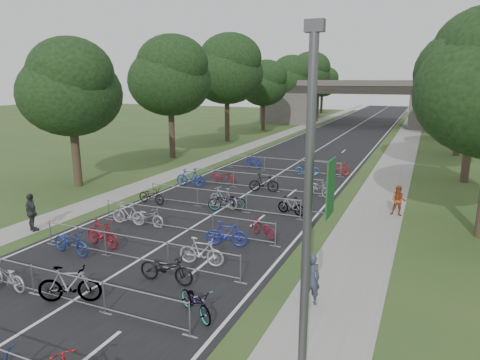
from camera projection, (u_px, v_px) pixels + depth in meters
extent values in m
cube|color=black|center=(340.00, 136.00, 55.36)|extent=(11.00, 140.00, 0.01)
cube|color=gray|center=(406.00, 139.00, 52.23)|extent=(3.00, 140.00, 0.01)
cube|color=gray|center=(285.00, 133.00, 58.30)|extent=(2.00, 140.00, 0.01)
cube|color=silver|center=(340.00, 136.00, 55.36)|extent=(0.12, 140.00, 0.00)
cube|color=#4C4944|center=(290.00, 107.00, 72.66)|extent=(8.00, 8.00, 5.00)
cube|color=#4C4944|center=(438.00, 111.00, 63.65)|extent=(8.00, 8.00, 5.00)
cube|color=black|center=(361.00, 90.00, 67.44)|extent=(30.00, 8.00, 1.20)
cube|color=#4C4944|center=(357.00, 83.00, 63.82)|extent=(30.00, 0.40, 0.90)
cube|color=#4C4944|center=(365.00, 83.00, 70.59)|extent=(30.00, 0.40, 0.90)
cylinder|color=#4C4C51|center=(306.00, 245.00, 8.43)|extent=(0.18, 0.18, 8.00)
cube|color=#4C4C51|center=(315.00, 26.00, 7.49)|extent=(0.35, 0.18, 0.22)
cube|color=#164D22|center=(331.00, 188.00, 7.99)|extent=(0.03, 0.65, 1.10)
cylinder|color=#33261C|center=(76.00, 156.00, 29.10)|extent=(0.56, 0.56, 4.20)
ellipsoid|color=black|center=(71.00, 94.00, 28.15)|extent=(6.72, 6.72, 5.51)
sphere|color=black|center=(70.00, 73.00, 27.16)|extent=(5.38, 5.38, 5.38)
sphere|color=black|center=(72.00, 107.00, 28.99)|extent=(4.37, 4.37, 4.37)
cylinder|color=#33261C|center=(172.00, 132.00, 39.73)|extent=(0.56, 0.56, 4.72)
ellipsoid|color=black|center=(170.00, 81.00, 38.66)|extent=(7.56, 7.56, 6.20)
sphere|color=black|center=(172.00, 64.00, 37.63)|extent=(6.05, 6.05, 6.05)
sphere|color=black|center=(169.00, 92.00, 39.52)|extent=(4.91, 4.91, 4.91)
cylinder|color=#33261C|center=(468.00, 147.00, 30.08)|extent=(0.56, 0.56, 5.11)
ellipsoid|color=black|center=(477.00, 73.00, 28.93)|extent=(8.18, 8.18, 6.70)
sphere|color=black|center=(467.00, 89.00, 29.81)|extent=(5.31, 5.31, 5.31)
cylinder|color=#33261C|center=(227.00, 119.00, 50.36)|extent=(0.56, 0.56, 5.25)
ellipsoid|color=black|center=(227.00, 74.00, 49.17)|extent=(8.40, 8.40, 6.89)
sphere|color=black|center=(230.00, 59.00, 48.11)|extent=(6.72, 6.72, 6.72)
sphere|color=black|center=(225.00, 83.00, 50.06)|extent=(5.46, 5.46, 5.46)
cylinder|color=#33261C|center=(458.00, 136.00, 40.92)|extent=(0.56, 0.56, 3.85)
ellipsoid|color=black|center=(463.00, 95.00, 40.05)|extent=(6.16, 6.16, 5.05)
sphere|color=black|center=(472.00, 82.00, 39.09)|extent=(4.93, 4.93, 4.93)
sphere|color=black|center=(456.00, 103.00, 40.87)|extent=(4.00, 4.00, 4.00)
cylinder|color=#33261C|center=(263.00, 116.00, 61.17)|extent=(0.56, 0.56, 4.20)
ellipsoid|color=black|center=(263.00, 86.00, 60.22)|extent=(6.72, 6.72, 5.51)
sphere|color=black|center=(266.00, 76.00, 59.23)|extent=(5.38, 5.38, 5.38)
sphere|color=black|center=(261.00, 92.00, 61.06)|extent=(4.37, 4.37, 4.37)
cylinder|color=#33261C|center=(453.00, 121.00, 51.54)|extent=(0.56, 0.56, 4.48)
ellipsoid|color=black|center=(457.00, 84.00, 50.53)|extent=(7.17, 7.17, 5.88)
sphere|color=black|center=(465.00, 71.00, 49.52)|extent=(5.73, 5.73, 5.73)
sphere|color=black|center=(452.00, 92.00, 51.38)|extent=(4.66, 4.66, 4.66)
cylinder|color=#33261C|center=(288.00, 109.00, 71.80)|extent=(0.56, 0.56, 4.72)
ellipsoid|color=black|center=(289.00, 80.00, 70.73)|extent=(7.56, 7.56, 6.20)
sphere|color=black|center=(292.00, 71.00, 69.71)|extent=(6.05, 6.05, 6.05)
sphere|color=black|center=(287.00, 86.00, 71.59)|extent=(4.91, 4.91, 4.91)
cylinder|color=#33261C|center=(450.00, 112.00, 62.16)|extent=(0.56, 0.56, 5.11)
ellipsoid|color=black|center=(454.00, 76.00, 61.00)|extent=(8.18, 8.18, 6.70)
sphere|color=black|center=(460.00, 64.00, 59.95)|extent=(6.54, 6.54, 6.54)
sphere|color=black|center=(449.00, 84.00, 61.88)|extent=(5.31, 5.31, 5.31)
cylinder|color=#33261C|center=(307.00, 103.00, 82.43)|extent=(0.56, 0.56, 5.25)
ellipsoid|color=black|center=(308.00, 76.00, 81.25)|extent=(8.40, 8.40, 6.89)
sphere|color=black|center=(311.00, 67.00, 80.18)|extent=(6.72, 6.72, 6.72)
sphere|color=black|center=(306.00, 82.00, 82.13)|extent=(5.46, 5.46, 5.46)
cylinder|color=#33261C|center=(447.00, 111.00, 72.99)|extent=(0.56, 0.56, 3.85)
ellipsoid|color=black|center=(449.00, 88.00, 72.12)|extent=(6.16, 6.16, 5.05)
sphere|color=black|center=(454.00, 81.00, 71.16)|extent=(4.93, 4.93, 4.93)
sphere|color=black|center=(446.00, 93.00, 72.94)|extent=(4.00, 4.00, 4.00)
cylinder|color=#33261C|center=(321.00, 103.00, 93.24)|extent=(0.56, 0.56, 4.20)
ellipsoid|color=black|center=(322.00, 84.00, 92.29)|extent=(6.72, 6.72, 5.51)
sphere|color=black|center=(325.00, 77.00, 91.30)|extent=(5.38, 5.38, 5.38)
sphere|color=black|center=(320.00, 88.00, 93.13)|extent=(4.37, 4.37, 4.37)
cylinder|color=#33261C|center=(445.00, 105.00, 83.61)|extent=(0.56, 0.56, 4.48)
ellipsoid|color=black|center=(448.00, 82.00, 82.60)|extent=(7.17, 7.17, 5.88)
sphere|color=black|center=(452.00, 74.00, 81.59)|extent=(5.73, 5.73, 5.73)
sphere|color=black|center=(444.00, 87.00, 83.45)|extent=(4.66, 4.66, 4.66)
cylinder|color=#9D9FA4|center=(65.00, 274.00, 13.79)|extent=(9.20, 0.04, 0.04)
cylinder|color=#9D9FA4|center=(68.00, 299.00, 13.99)|extent=(9.20, 0.04, 0.04)
cylinder|color=#9D9FA4|center=(33.00, 280.00, 14.50)|extent=(0.05, 0.05, 1.10)
cube|color=#9D9FA4|center=(34.00, 294.00, 14.62)|extent=(0.50, 0.08, 0.03)
cylinder|color=#9D9FA4|center=(104.00, 298.00, 13.30)|extent=(0.05, 0.05, 1.10)
cube|color=#9D9FA4|center=(105.00, 313.00, 13.42)|extent=(0.50, 0.08, 0.03)
cylinder|color=#9D9FA4|center=(190.00, 320.00, 12.10)|extent=(0.05, 0.05, 1.10)
cube|color=#9D9FA4|center=(190.00, 336.00, 12.22)|extent=(0.50, 0.08, 0.03)
cylinder|color=#9D9FA4|center=(135.00, 237.00, 16.99)|extent=(9.20, 0.04, 0.04)
cylinder|color=#9D9FA4|center=(136.00, 258.00, 17.19)|extent=(9.20, 0.04, 0.04)
cylinder|color=#9D9FA4|center=(50.00, 233.00, 18.91)|extent=(0.05, 0.05, 1.10)
cube|color=#9D9FA4|center=(52.00, 244.00, 19.03)|extent=(0.50, 0.08, 0.03)
cylinder|color=#9D9FA4|center=(105.00, 243.00, 17.71)|extent=(0.05, 0.05, 1.10)
cube|color=#9D9FA4|center=(106.00, 255.00, 17.83)|extent=(0.50, 0.08, 0.03)
cylinder|color=#9D9FA4|center=(168.00, 255.00, 16.51)|extent=(0.05, 0.05, 1.10)
cube|color=#9D9FA4|center=(168.00, 268.00, 16.63)|extent=(0.50, 0.08, 0.03)
cylinder|color=#9D9FA4|center=(241.00, 269.00, 15.31)|extent=(0.05, 0.05, 1.10)
cube|color=#9D9FA4|center=(240.00, 283.00, 15.43)|extent=(0.50, 0.08, 0.03)
cylinder|color=#9D9FA4|center=(184.00, 211.00, 20.38)|extent=(9.20, 0.04, 0.04)
cylinder|color=#9D9FA4|center=(185.00, 228.00, 20.58)|extent=(9.20, 0.04, 0.04)
cylinder|color=#9D9FA4|center=(108.00, 210.00, 22.30)|extent=(0.05, 0.05, 1.10)
cube|color=#9D9FA4|center=(109.00, 219.00, 22.42)|extent=(0.50, 0.08, 0.03)
cylinder|color=#9D9FA4|center=(158.00, 217.00, 21.09)|extent=(0.05, 0.05, 1.10)
cube|color=#9D9FA4|center=(158.00, 227.00, 21.22)|extent=(0.50, 0.08, 0.03)
cylinder|color=#9D9FA4|center=(213.00, 225.00, 19.89)|extent=(0.05, 0.05, 1.10)
cube|color=#9D9FA4|center=(213.00, 236.00, 20.02)|extent=(0.50, 0.08, 0.03)
cylinder|color=#9D9FA4|center=(275.00, 235.00, 18.69)|extent=(0.05, 0.05, 1.10)
cube|color=#9D9FA4|center=(275.00, 246.00, 18.81)|extent=(0.50, 0.08, 0.03)
cylinder|color=#9D9FA4|center=(221.00, 192.00, 23.94)|extent=(9.20, 0.04, 0.04)
cylinder|color=#9D9FA4|center=(221.00, 206.00, 24.14)|extent=(9.20, 0.04, 0.04)
cylinder|color=#9D9FA4|center=(153.00, 192.00, 25.86)|extent=(0.05, 0.05, 1.10)
cube|color=#9D9FA4|center=(154.00, 200.00, 25.98)|extent=(0.50, 0.08, 0.03)
cylinder|color=#9D9FA4|center=(197.00, 197.00, 24.66)|extent=(0.05, 0.05, 1.10)
cube|color=#9D9FA4|center=(198.00, 206.00, 24.78)|extent=(0.50, 0.08, 0.03)
cylinder|color=#9D9FA4|center=(246.00, 203.00, 23.46)|extent=(0.05, 0.05, 1.10)
cube|color=#9D9FA4|center=(246.00, 213.00, 23.58)|extent=(0.50, 0.08, 0.03)
cylinder|color=#9D9FA4|center=(301.00, 210.00, 22.25)|extent=(0.05, 0.05, 1.10)
cube|color=#9D9FA4|center=(300.00, 220.00, 22.38)|extent=(0.50, 0.08, 0.03)
cylinder|color=#9D9FA4|center=(254.00, 174.00, 28.40)|extent=(9.20, 0.04, 0.04)
cylinder|color=#9D9FA4|center=(254.00, 187.00, 28.60)|extent=(9.20, 0.04, 0.04)
cylinder|color=#9D9FA4|center=(194.00, 175.00, 30.31)|extent=(0.05, 0.05, 1.10)
cube|color=#9D9FA4|center=(194.00, 182.00, 30.44)|extent=(0.50, 0.08, 0.03)
cylinder|color=#9D9FA4|center=(234.00, 179.00, 29.11)|extent=(0.05, 0.05, 1.10)
cube|color=#9D9FA4|center=(234.00, 187.00, 29.23)|extent=(0.50, 0.08, 0.03)
cylinder|color=#9D9FA4|center=(276.00, 183.00, 27.91)|extent=(0.05, 0.05, 1.10)
cube|color=#9D9FA4|center=(276.00, 191.00, 28.03)|extent=(0.50, 0.08, 0.03)
cylinder|color=#9D9FA4|center=(323.00, 188.00, 26.71)|extent=(0.05, 0.05, 1.10)
cube|color=#9D9FA4|center=(322.00, 196.00, 26.83)|extent=(0.50, 0.08, 0.03)
cylinder|color=#9D9FA4|center=(283.00, 159.00, 33.74)|extent=(9.20, 0.04, 0.04)
cylinder|color=#9D9FA4|center=(282.00, 170.00, 33.94)|extent=(9.20, 0.04, 0.04)
cylinder|color=#9D9FA4|center=(230.00, 161.00, 35.66)|extent=(0.05, 0.05, 1.10)
cube|color=#9D9FA4|center=(230.00, 167.00, 35.78)|extent=(0.50, 0.08, 0.03)
cylinder|color=#9D9FA4|center=(264.00, 164.00, 34.46)|extent=(0.05, 0.05, 1.10)
cube|color=#9D9FA4|center=(264.00, 170.00, 34.58)|extent=(0.50, 0.08, 0.03)
cylinder|color=#9D9FA4|center=(301.00, 167.00, 33.26)|extent=(0.05, 0.05, 1.10)
cube|color=#9D9FA4|center=(301.00, 173.00, 33.38)|extent=(0.50, 0.08, 0.03)
cylinder|color=#9D9FA4|center=(341.00, 170.00, 32.05)|extent=(0.05, 0.05, 1.10)
cube|color=#9D9FA4|center=(341.00, 177.00, 32.18)|extent=(0.50, 0.08, 0.03)
imported|color=#A3A3AA|center=(7.00, 276.00, 14.89)|extent=(1.96, 0.86, 1.00)
imported|color=#9D9FA4|center=(70.00, 285.00, 13.99)|extent=(2.15, 1.41, 1.26)
imported|color=#9D9FA4|center=(196.00, 302.00, 13.19)|extent=(1.90, 1.52, 0.97)
imported|color=navy|center=(71.00, 242.00, 17.89)|extent=(2.13, 0.95, 1.08)
imported|color=maroon|center=(102.00, 233.00, 18.69)|extent=(2.11, 0.93, 1.23)
imported|color=black|center=(166.00, 268.00, 15.35)|extent=(2.18, 0.85, 1.13)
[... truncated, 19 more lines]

